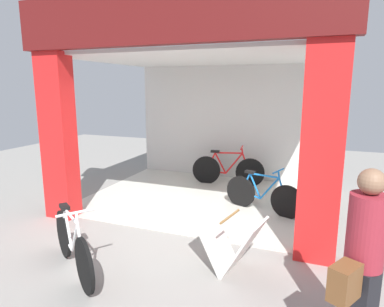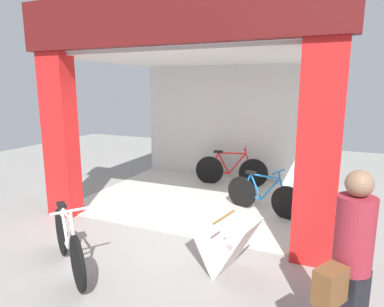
{
  "view_description": "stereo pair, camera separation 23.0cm",
  "coord_description": "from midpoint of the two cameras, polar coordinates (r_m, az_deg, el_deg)",
  "views": [
    {
      "loc": [
        2.14,
        -4.59,
        2.33
      ],
      "look_at": [
        0.0,
        0.92,
        1.15
      ],
      "focal_mm": 31.31,
      "sensor_mm": 36.0,
      "label": 1
    },
    {
      "loc": [
        2.36,
        -4.5,
        2.33
      ],
      "look_at": [
        0.0,
        0.92,
        1.15
      ],
      "focal_mm": 31.31,
      "sensor_mm": 36.0,
      "label": 2
    }
  ],
  "objects": [
    {
      "name": "ground_plane",
      "position": [
        5.58,
        -4.75,
        -13.43
      ],
      "size": [
        17.75,
        17.75,
        0.0
      ],
      "primitive_type": "plane",
      "color": "gray",
      "rests_on": "ground"
    },
    {
      "name": "shop_facade",
      "position": [
        6.7,
        1.59,
        7.99
      ],
      "size": [
        5.07,
        4.0,
        3.69
      ],
      "color": "beige",
      "rests_on": "ground"
    },
    {
      "name": "bicycle_inside_0",
      "position": [
        8.06,
        5.28,
        -2.76
      ],
      "size": [
        1.72,
        0.47,
        0.95
      ],
      "color": "black",
      "rests_on": "ground"
    },
    {
      "name": "bicycle_inside_1",
      "position": [
        6.43,
        10.91,
        -6.9
      ],
      "size": [
        1.51,
        0.56,
        0.87
      ],
      "color": "black",
      "rests_on": "ground"
    },
    {
      "name": "bicycle_parked_0",
      "position": [
        4.68,
        -21.06,
        -14.36
      ],
      "size": [
        1.39,
        1.0,
        0.92
      ],
      "color": "black",
      "rests_on": "ground"
    },
    {
      "name": "sandwich_board_sign",
      "position": [
        4.42,
        4.85,
        -15.01
      ],
      "size": [
        0.92,
        0.67,
        0.76
      ],
      "color": "silver",
      "rests_on": "ground"
    },
    {
      "name": "pedestrian_0",
      "position": [
        3.3,
        25.07,
        -16.51
      ],
      "size": [
        0.51,
        0.65,
        1.68
      ],
      "color": "black",
      "rests_on": "ground"
    }
  ]
}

